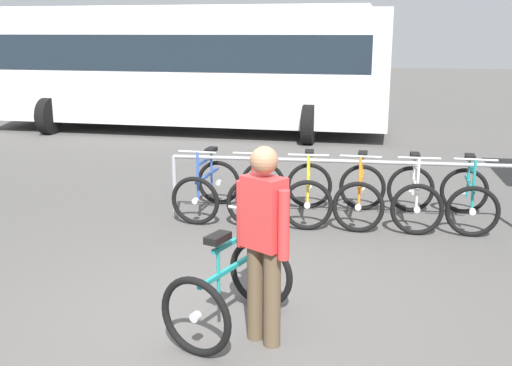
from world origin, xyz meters
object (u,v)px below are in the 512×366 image
(racked_bike_red, at_px, (257,190))
(racked_bike_teal, at_px, (468,198))
(racked_bike_yellow, at_px, (308,192))
(racked_bike_white, at_px, (414,196))
(person_with_featured_bike, at_px, (264,237))
(featured_bicycle, at_px, (238,271))
(bus_distant, at_px, (188,62))
(racked_bike_blue, at_px, (208,189))
(racked_bike_orange, at_px, (360,194))

(racked_bike_red, distance_m, racked_bike_teal, 2.80)
(racked_bike_red, relative_size, racked_bike_teal, 1.00)
(racked_bike_yellow, bearing_deg, racked_bike_red, -175.46)
(racked_bike_white, bearing_deg, person_with_featured_bike, -109.77)
(racked_bike_red, bearing_deg, person_with_featured_bike, -76.77)
(racked_bike_yellow, distance_m, racked_bike_teal, 2.10)
(racked_bike_red, bearing_deg, racked_bike_yellow, 4.54)
(racked_bike_yellow, relative_size, racked_bike_teal, 1.05)
(featured_bicycle, relative_size, bus_distant, 0.13)
(racked_bike_teal, relative_size, featured_bicycle, 0.89)
(racked_bike_teal, bearing_deg, featured_bicycle, -123.93)
(racked_bike_red, height_order, racked_bike_white, same)
(racked_bike_red, distance_m, racked_bike_yellow, 0.70)
(racked_bike_blue, relative_size, racked_bike_yellow, 0.97)
(racked_bike_teal, distance_m, featured_bicycle, 4.06)
(racked_bike_blue, height_order, racked_bike_yellow, same)
(racked_bike_white, relative_size, bus_distant, 0.11)
(person_with_featured_bike, bearing_deg, racked_bike_teal, 61.39)
(racked_bike_orange, height_order, racked_bike_white, same)
(racked_bike_blue, distance_m, racked_bike_yellow, 1.40)
(racked_bike_orange, distance_m, racked_bike_white, 0.70)
(racked_bike_teal, distance_m, person_with_featured_bike, 4.18)
(racked_bike_white, distance_m, featured_bicycle, 3.67)
(racked_bike_orange, bearing_deg, racked_bike_teal, 4.54)
(featured_bicycle, height_order, person_with_featured_bike, person_with_featured_bike)
(racked_bike_teal, xyz_separation_m, person_with_featured_bike, (-1.99, -3.64, 0.54))
(bus_distant, bearing_deg, racked_bike_yellow, -59.66)
(racked_bike_blue, height_order, featured_bicycle, featured_bicycle)
(racked_bike_white, bearing_deg, featured_bicycle, -115.34)
(racked_bike_red, bearing_deg, racked_bike_teal, 4.54)
(racked_bike_white, xyz_separation_m, person_with_featured_bike, (-1.29, -3.59, 0.54))
(bus_distant, bearing_deg, racked_bike_white, -51.28)
(racked_bike_blue, distance_m, person_with_featured_bike, 3.72)
(racked_bike_red, relative_size, racked_bike_yellow, 0.96)
(racked_bike_yellow, height_order, racked_bike_orange, same)
(racked_bike_blue, height_order, racked_bike_teal, same)
(racked_bike_teal, bearing_deg, racked_bike_yellow, -175.46)
(bus_distant, bearing_deg, racked_bike_orange, -55.30)
(racked_bike_yellow, relative_size, racked_bike_orange, 1.05)
(racked_bike_white, relative_size, racked_bike_teal, 1.03)
(racked_bike_yellow, height_order, racked_bike_white, same)
(racked_bike_red, xyz_separation_m, racked_bike_yellow, (0.70, 0.06, 0.00))
(racked_bike_teal, relative_size, bus_distant, 0.11)
(racked_bike_yellow, xyz_separation_m, racked_bike_teal, (2.09, 0.17, -0.00))
(racked_bike_orange, xyz_separation_m, bus_distant, (-4.71, 6.80, 1.37))
(bus_distant, bearing_deg, person_with_featured_bike, -68.27)
(racked_bike_blue, relative_size, bus_distant, 0.11)
(racked_bike_white, distance_m, person_with_featured_bike, 3.85)
(racked_bike_blue, relative_size, racked_bike_white, 0.98)
(featured_bicycle, bearing_deg, racked_bike_orange, 75.04)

